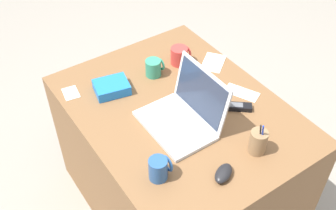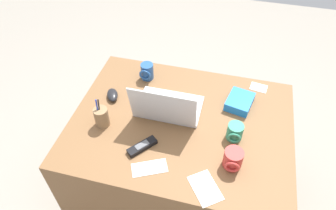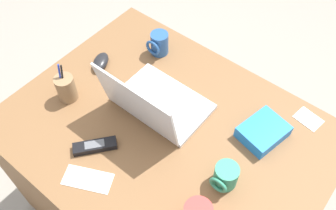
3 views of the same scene
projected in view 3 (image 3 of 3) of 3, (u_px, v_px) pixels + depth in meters
The scene contains 11 objects.
ground_plane at pixel (167, 207), 1.93m from camera, with size 6.00×6.00×0.00m, color gray.
desk at pixel (166, 175), 1.63m from camera, with size 1.16×0.89×0.74m, color brown.
laptop at pixel (155, 103), 1.35m from camera, with size 0.35×0.28×0.25m.
computer_mouse at pixel (101, 62), 1.52m from camera, with size 0.06×0.11×0.04m, color black.
coffee_mug_tall at pixel (225, 176), 1.18m from camera, with size 0.08×0.09×0.09m.
coffee_mug_spare at pixel (159, 44), 1.54m from camera, with size 0.08×0.09×0.10m.
cordless_phone at pixel (95, 146), 1.28m from camera, with size 0.13×0.15×0.03m.
pen_holder at pixel (66, 88), 1.39m from camera, with size 0.07×0.07×0.17m.
snack_bag at pixel (263, 132), 1.30m from camera, with size 0.13×0.16×0.05m, color blue.
paper_note_near_laptop at pixel (308, 119), 1.36m from camera, with size 0.10×0.07×0.00m, color white.
paper_note_right at pixel (88, 179), 1.22m from camera, with size 0.16×0.08×0.00m, color white.
Camera 3 is at (-0.47, 0.57, 1.86)m, focal length 39.01 mm.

